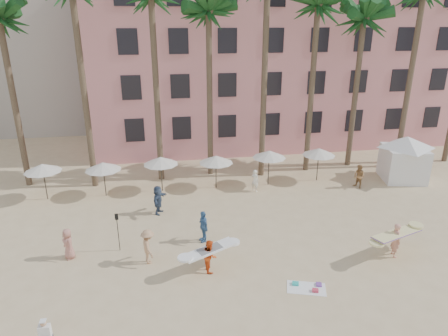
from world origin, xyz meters
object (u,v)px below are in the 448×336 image
pink_hotel (273,59)px  carrier_white (210,254)px  cabana (405,154)px  carrier_yellow (396,238)px

pink_hotel → carrier_white: bearing=-112.6°
cabana → carrier_yellow: 11.98m
carrier_white → cabana: bearing=29.9°
pink_hotel → cabana: (6.65, -14.33, -5.93)m
pink_hotel → carrier_yellow: bearing=-90.1°
pink_hotel → cabana: bearing=-65.1°
carrier_yellow → carrier_white: bearing=177.8°
pink_hotel → carrier_white: (-9.91, -23.83, -7.09)m
pink_hotel → carrier_white: size_ratio=12.55×
carrier_yellow → carrier_white: 9.88m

